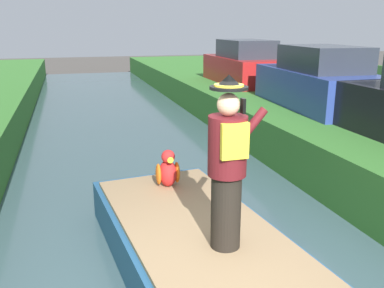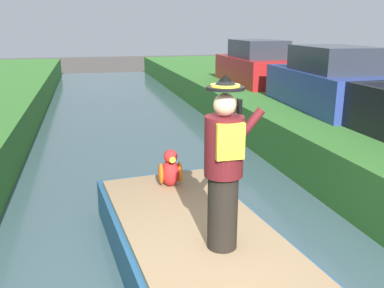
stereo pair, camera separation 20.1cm
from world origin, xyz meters
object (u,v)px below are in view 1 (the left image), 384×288
Objects in this scene: boat at (199,250)px; parked_car_blue at (318,81)px; person_pirate at (228,165)px; parrot_plush at (168,170)px; parked_car_red at (244,65)px.

parked_car_blue is (4.64, 4.82, 1.27)m from boat.
person_pirate reaches higher than parrot_plush.
parrot_plush is 0.14× the size of parked_car_red.
person_pirate is 0.46× the size of parked_car_red.
parrot_plush is at bearing 91.75° from boat.
parked_car_red reaches higher than boat.
person_pirate is (0.15, -0.49, 1.23)m from boat.
boat is 6.81m from parked_car_blue.
parked_car_blue is at bearing 60.24° from person_pirate.
parked_car_blue is at bearing 36.20° from parrot_plush.
boat is at bearing -133.92° from parked_car_blue.
boat is 1.34m from person_pirate.
parrot_plush is at bearing 106.24° from person_pirate.
boat is 1.50m from parrot_plush.
parked_car_blue reaches higher than boat.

